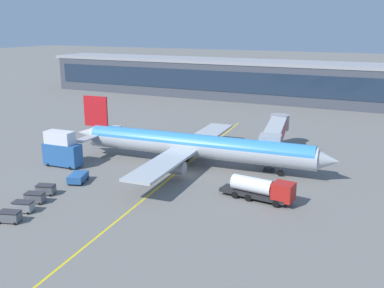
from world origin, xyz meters
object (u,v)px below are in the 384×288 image
object	(u,v)px
fuel_tanker	(262,189)
catering_lift	(62,149)
pushback_tug	(78,177)
baggage_cart_2	(35,197)
baggage_cart_1	(23,206)
baggage_cart_0	(10,216)
baggage_cart_3	(46,189)
main_airliner	(194,146)

from	to	relation	value
fuel_tanker	catering_lift	xyz separation A→B (m)	(-36.31, 0.27, 1.32)
pushback_tug	baggage_cart_2	size ratio (longest dim) A/B	1.46
pushback_tug	baggage_cart_1	xyz separation A→B (m)	(0.89, -12.34, -0.07)
baggage_cart_0	baggage_cart_3	world-z (taller)	same
main_airliner	pushback_tug	xyz separation A→B (m)	(-13.04, -15.63, -2.82)
fuel_tanker	baggage_cart_2	xyz separation A→B (m)	(-28.49, -14.38, -0.96)
catering_lift	baggage_cart_3	bearing A→B (deg)	-59.09
catering_lift	baggage_cart_3	size ratio (longest dim) A/B	2.32
catering_lift	pushback_tug	bearing A→B (deg)	-34.44
catering_lift	baggage_cart_2	xyz separation A→B (m)	(7.82, -14.64, -2.28)
baggage_cart_2	main_airliner	bearing A→B (deg)	62.35
baggage_cart_0	main_airliner	bearing A→B (deg)	70.07
main_airliner	pushback_tug	distance (m)	20.56
pushback_tug	baggage_cart_3	size ratio (longest dim) A/B	1.46
fuel_tanker	catering_lift	world-z (taller)	catering_lift
pushback_tug	baggage_cart_1	size ratio (longest dim) A/B	1.46
pushback_tug	catering_lift	bearing A→B (deg)	145.56
baggage_cart_0	catering_lift	bearing A→B (deg)	114.83
pushback_tug	fuel_tanker	bearing A→B (deg)	10.16
catering_lift	baggage_cart_0	distance (m)	23.02
fuel_tanker	baggage_cart_0	size ratio (longest dim) A/B	3.70
baggage_cart_0	baggage_cart_2	xyz separation A→B (m)	(-1.79, 6.14, 0.00)
fuel_tanker	baggage_cart_2	world-z (taller)	fuel_tanker
pushback_tug	baggage_cart_2	distance (m)	9.27
main_airliner	baggage_cart_2	bearing A→B (deg)	-117.65
baggage_cart_2	catering_lift	bearing A→B (deg)	118.12
main_airliner	baggage_cart_0	bearing A→B (deg)	-109.93
baggage_cart_1	baggage_cart_2	size ratio (longest dim) A/B	1.00
catering_lift	main_airliner	bearing A→B (deg)	26.18
main_airliner	baggage_cart_1	world-z (taller)	main_airliner
catering_lift	baggage_cart_1	distance (m)	19.88
main_airliner	baggage_cart_3	xyz separation A→B (m)	(-13.95, -21.83, -2.89)
baggage_cart_1	baggage_cart_2	world-z (taller)	same
baggage_cart_1	baggage_cart_0	bearing A→B (deg)	-73.74
baggage_cart_2	baggage_cart_1	bearing A→B (deg)	-73.74
baggage_cart_1	main_airliner	bearing A→B (deg)	66.52
fuel_tanker	catering_lift	distance (m)	36.34
baggage_cart_2	baggage_cart_3	xyz separation A→B (m)	(-0.90, 3.07, 0.00)
pushback_tug	baggage_cart_0	bearing A→B (deg)	-83.39
catering_lift	pushback_tug	xyz separation A→B (m)	(7.83, -5.37, -2.22)
baggage_cart_2	baggage_cart_0	bearing A→B (deg)	-73.74
catering_lift	baggage_cart_0	bearing A→B (deg)	-65.17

